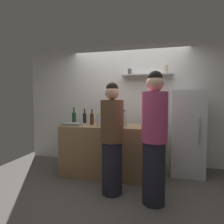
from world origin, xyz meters
name	(u,v)px	position (x,y,z in m)	size (l,w,h in m)	color
ground_plane	(119,187)	(0.00, 0.00, 0.00)	(5.28, 5.28, 0.00)	#59544F
back_wall_assembly	(129,105)	(0.00, 1.25, 1.30)	(4.80, 0.32, 2.60)	white
refrigerator	(186,132)	(1.13, 0.85, 0.79)	(0.58, 0.64, 1.57)	silver
counter	(112,150)	(-0.23, 0.49, 0.46)	(1.81, 0.73, 0.93)	#9E7A51
baking_pan	(72,124)	(-0.94, 0.31, 0.95)	(0.34, 0.24, 0.05)	gray
utensil_holder	(146,124)	(0.39, 0.34, 0.98)	(0.12, 0.12, 0.21)	#B2B2B7
wine_bottle_green_glass	(74,118)	(-1.01, 0.54, 1.05)	(0.08, 0.08, 0.33)	#19471E
wine_bottle_pale_glass	(124,120)	(0.02, 0.38, 1.04)	(0.08, 0.08, 0.29)	#B2BFB2
wine_bottle_amber_glass	(92,119)	(-0.63, 0.51, 1.04)	(0.07, 0.07, 0.30)	#472814
wine_bottle_dark_glass	(85,118)	(-0.86, 0.73, 1.04)	(0.07, 0.07, 0.31)	black
water_bottle_plastic	(99,120)	(-0.43, 0.33, 1.04)	(0.09, 0.09, 0.25)	silver
person_pink_top	(154,138)	(0.52, -0.32, 0.88)	(0.34, 0.34, 1.77)	#262633
person_brown_jacket	(112,139)	(-0.08, -0.19, 0.81)	(0.34, 0.34, 1.65)	#262633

